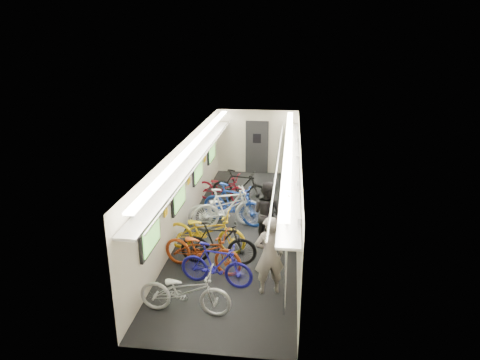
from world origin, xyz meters
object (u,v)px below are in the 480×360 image
(bicycle_1, at_px, (216,265))
(passenger_mid, at_px, (267,213))
(backpack, at_px, (277,229))
(passenger_near, at_px, (269,255))
(bicycle_0, at_px, (185,291))

(bicycle_1, height_order, passenger_mid, passenger_mid)
(passenger_mid, height_order, backpack, passenger_mid)
(passenger_near, xyz_separation_m, passenger_mid, (-0.18, 2.15, -0.01))
(passenger_near, distance_m, backpack, 0.54)
(bicycle_0, bearing_deg, backpack, -51.63)
(passenger_near, xyz_separation_m, backpack, (0.12, 0.29, 0.45))
(bicycle_1, relative_size, backpack, 4.15)
(passenger_near, relative_size, passenger_mid, 1.01)
(passenger_near, height_order, passenger_mid, passenger_near)
(bicycle_0, height_order, passenger_mid, passenger_mid)
(passenger_near, relative_size, backpack, 4.39)
(passenger_mid, bearing_deg, passenger_near, 128.03)
(bicycle_0, relative_size, passenger_mid, 1.07)
(passenger_mid, relative_size, backpack, 4.33)
(bicycle_0, distance_m, passenger_near, 1.78)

